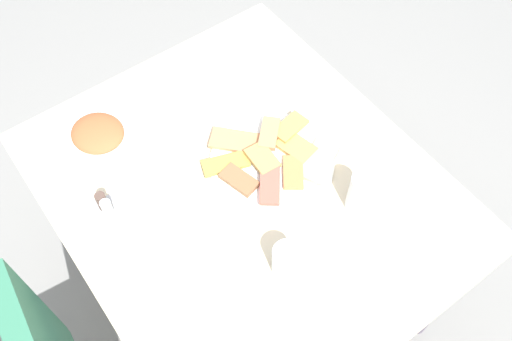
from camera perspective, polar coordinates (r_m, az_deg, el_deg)
name	(u,v)px	position (r m, az deg, el deg)	size (l,w,h in m)	color
ground_plane	(248,287)	(2.08, -0.78, -11.86)	(6.00, 6.00, 0.00)	gray
dining_table	(246,201)	(1.50, -1.06, -3.12)	(1.06, 0.90, 0.71)	beige
pide_platter	(272,160)	(1.46, 1.61, 1.06)	(0.34, 0.34, 0.04)	white
salad_plate_greens	(98,134)	(1.56, -15.85, 3.57)	(0.21, 0.21, 0.04)	white
soda_can	(361,193)	(1.37, 10.73, -2.27)	(0.07, 0.07, 0.12)	silver
drinking_glass	(286,260)	(1.29, 3.12, -9.16)	(0.07, 0.07, 0.09)	silver
paper_napkin	(170,94)	(1.63, -8.79, 7.79)	(0.16, 0.16, 0.00)	white
fork	(175,90)	(1.63, -8.27, 8.18)	(0.19, 0.02, 0.01)	silver
spoon	(164,95)	(1.62, -9.35, 7.58)	(0.16, 0.02, 0.01)	silver
condiment_caddy	(107,209)	(1.42, -15.01, -3.87)	(0.10, 0.10, 0.08)	#B2B2B7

